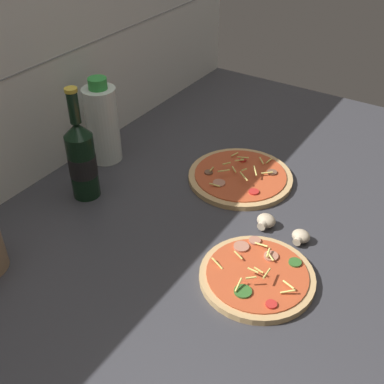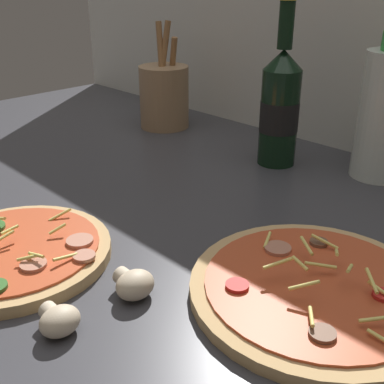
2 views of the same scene
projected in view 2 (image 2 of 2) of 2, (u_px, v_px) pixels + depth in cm
name	position (u px, v px, depth cm)	size (l,w,h in cm)	color
counter_slab	(159.00, 245.00, 60.54)	(160.00, 90.00, 2.50)	#38383D
pizza_near	(14.00, 253.00, 55.02)	(22.04, 22.04, 3.97)	tan
pizza_far	(315.00, 289.00, 48.88)	(25.60, 25.60, 4.43)	tan
beer_bottle	(280.00, 106.00, 78.80)	(6.42, 6.42, 26.92)	black
mushroom_left	(59.00, 320.00, 43.70)	(4.04, 3.84, 2.69)	beige
mushroom_right	(134.00, 284.00, 48.55)	(4.34, 4.13, 2.89)	beige
utensil_crock	(164.00, 95.00, 99.38)	(10.14, 10.14, 21.32)	#9E7A56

